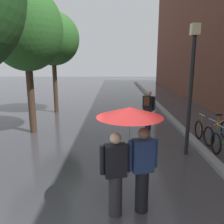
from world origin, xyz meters
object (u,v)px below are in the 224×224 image
object	(u,v)px
parked_bicycle_4	(212,129)
street_tree_2	(53,39)
pedestrian_walking_midground	(148,109)
street_tree_1	(26,29)
parked_bicycle_3	(223,135)
street_lamp_post	(191,81)
couple_under_umbrella	(130,143)

from	to	relation	value
parked_bicycle_4	street_tree_2	bearing A→B (deg)	147.38
pedestrian_walking_midground	street_tree_1	bearing A→B (deg)	-174.66
parked_bicycle_4	parked_bicycle_3	bearing A→B (deg)	-84.84
parked_bicycle_3	street_lamp_post	xyz separation A→B (m)	(-1.50, -0.79, 1.95)
parked_bicycle_4	couple_under_umbrella	world-z (taller)	couple_under_umbrella
street_tree_1	pedestrian_walking_midground	xyz separation A→B (m)	(4.83, 0.45, -3.19)
parked_bicycle_3	street_lamp_post	bearing A→B (deg)	-152.23
street_tree_1	parked_bicycle_4	size ratio (longest dim) A/B	5.18
street_tree_1	parked_bicycle_4	xyz separation A→B (m)	(7.09, -0.74, -3.71)
parked_bicycle_3	pedestrian_walking_midground	xyz separation A→B (m)	(-2.33, 1.91, 0.52)
pedestrian_walking_midground	couple_under_umbrella	bearing A→B (deg)	-101.92
street_tree_2	couple_under_umbrella	bearing A→B (deg)	-67.93
parked_bicycle_3	pedestrian_walking_midground	world-z (taller)	pedestrian_walking_midground
parked_bicycle_4	pedestrian_walking_midground	world-z (taller)	pedestrian_walking_midground
couple_under_umbrella	pedestrian_walking_midground	bearing A→B (deg)	78.08
street_lamp_post	pedestrian_walking_midground	bearing A→B (deg)	107.12
parked_bicycle_4	pedestrian_walking_midground	distance (m)	2.61
parked_bicycle_4	couple_under_umbrella	xyz separation A→B (m)	(-3.45, -4.41, 1.07)
street_tree_1	couple_under_umbrella	distance (m)	6.84
couple_under_umbrella	parked_bicycle_3	bearing A→B (deg)	46.34
street_tree_1	parked_bicycle_3	distance (m)	8.20
street_tree_1	parked_bicycle_4	distance (m)	8.04
street_tree_1	parked_bicycle_3	world-z (taller)	street_tree_1
street_lamp_post	pedestrian_walking_midground	world-z (taller)	street_lamp_post
parked_bicycle_3	street_lamp_post	size ratio (longest dim) A/B	0.29
couple_under_umbrella	street_lamp_post	xyz separation A→B (m)	(2.01, 2.89, 0.89)
street_lamp_post	pedestrian_walking_midground	size ratio (longest dim) A/B	2.34
parked_bicycle_3	street_tree_2	bearing A→B (deg)	143.65
parked_bicycle_3	pedestrian_walking_midground	bearing A→B (deg)	140.61
street_tree_2	street_lamp_post	bearing A→B (deg)	-46.98
street_tree_1	parked_bicycle_3	xyz separation A→B (m)	(7.16, -1.46, -3.71)
couple_under_umbrella	parked_bicycle_4	bearing A→B (deg)	51.97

